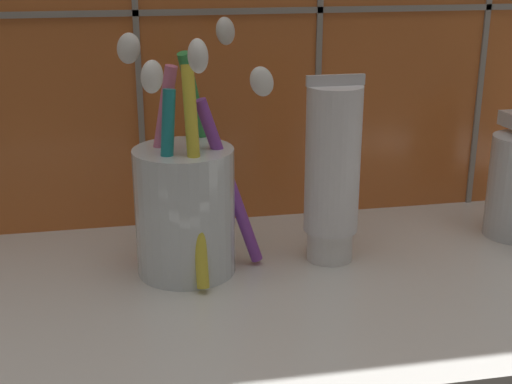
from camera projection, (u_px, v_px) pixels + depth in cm
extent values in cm
cube|color=silver|center=(342.00, 290.00, 53.24)|extent=(61.33, 28.22, 2.00)
cube|color=gray|center=(302.00, 10.00, 59.46)|extent=(71.33, 0.24, 0.50)
cylinder|color=silver|center=(185.00, 211.00, 52.65)|extent=(7.37, 7.37, 9.54)
cylinder|color=purple|center=(230.00, 184.00, 52.41)|extent=(5.13, 1.45, 13.04)
ellipsoid|color=white|center=(262.00, 81.00, 50.67)|extent=(2.42, 1.54, 2.62)
cylinder|color=green|center=(206.00, 151.00, 55.29)|extent=(4.68, 4.80, 15.97)
ellipsoid|color=white|center=(225.00, 31.00, 54.60)|extent=(2.52, 2.54, 2.61)
cylinder|color=pink|center=(157.00, 167.00, 52.35)|extent=(3.84, 2.55, 15.22)
ellipsoid|color=white|center=(129.00, 48.00, 49.97)|extent=(2.45, 2.10, 2.49)
cylinder|color=teal|center=(166.00, 187.00, 50.07)|extent=(2.37, 2.41, 13.81)
ellipsoid|color=white|center=(152.00, 77.00, 46.74)|extent=(2.28, 2.29, 2.38)
cylinder|color=yellow|center=(195.00, 178.00, 49.48)|extent=(1.33, 4.25, 15.47)
ellipsoid|color=white|center=(198.00, 56.00, 44.92)|extent=(1.51, 2.24, 2.51)
cylinder|color=white|center=(327.00, 244.00, 55.80)|extent=(3.56, 3.56, 2.47)
cylinder|color=white|center=(330.00, 160.00, 53.56)|extent=(4.18, 4.18, 11.24)
cube|color=silver|center=(332.00, 80.00, 51.59)|extent=(4.39, 0.36, 0.80)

